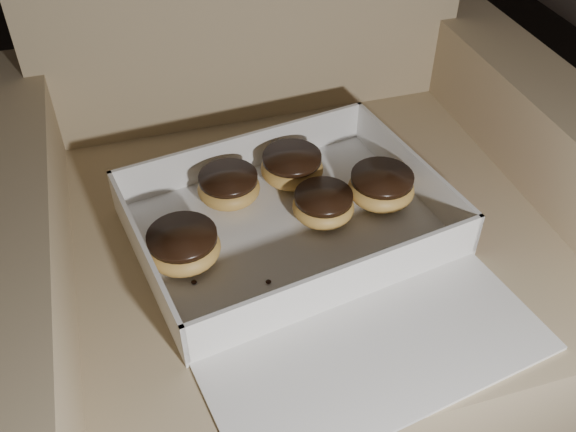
{
  "coord_description": "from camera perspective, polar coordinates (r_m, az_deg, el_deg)",
  "views": [
    {
      "loc": [
        0.4,
        -0.51,
        1.0
      ],
      "look_at": [
        0.59,
        0.1,
        0.43
      ],
      "focal_mm": 40.0,
      "sensor_mm": 36.0,
      "label": 1
    }
  ],
  "objects": [
    {
      "name": "armchair",
      "position": [
        1.02,
        0.52,
        -3.07
      ],
      "size": [
        0.87,
        0.73,
        0.91
      ],
      "color": "tan",
      "rests_on": "floor"
    },
    {
      "name": "bakery_box",
      "position": [
        0.84,
        1.49,
        -2.38
      ],
      "size": [
        0.47,
        0.53,
        0.07
      ],
      "rotation": [
        0.0,
        0.0,
        0.17
      ],
      "color": "white",
      "rests_on": "armchair"
    },
    {
      "name": "donut_a",
      "position": [
        0.82,
        -9.29,
        -2.68
      ],
      "size": [
        0.09,
        0.09,
        0.05
      ],
      "color": "gold",
      "rests_on": "bakery_box"
    },
    {
      "name": "donut_b",
      "position": [
        0.91,
        8.29,
        2.56
      ],
      "size": [
        0.09,
        0.09,
        0.05
      ],
      "color": "gold",
      "rests_on": "bakery_box"
    },
    {
      "name": "donut_c",
      "position": [
        0.94,
        0.35,
        4.38
      ],
      "size": [
        0.09,
        0.09,
        0.05
      ],
      "color": "gold",
      "rests_on": "bakery_box"
    },
    {
      "name": "donut_d",
      "position": [
        0.91,
        -5.29,
        2.62
      ],
      "size": [
        0.09,
        0.09,
        0.04
      ],
      "color": "gold",
      "rests_on": "bakery_box"
    },
    {
      "name": "donut_e",
      "position": [
        0.87,
        3.15,
        0.97
      ],
      "size": [
        0.08,
        0.08,
        0.04
      ],
      "color": "gold",
      "rests_on": "bakery_box"
    },
    {
      "name": "crumb_a",
      "position": [
        0.91,
        8.95,
        0.96
      ],
      "size": [
        0.01,
        0.01,
        0.0
      ],
      "primitive_type": "ellipsoid",
      "color": "black",
      "rests_on": "bakery_box"
    },
    {
      "name": "crumb_b",
      "position": [
        0.83,
        -7.34,
        -4.1
      ],
      "size": [
        0.01,
        0.01,
        0.0
      ],
      "primitive_type": "ellipsoid",
      "color": "black",
      "rests_on": "bakery_box"
    },
    {
      "name": "crumb_c",
      "position": [
        0.8,
        -1.75,
        -5.86
      ],
      "size": [
        0.01,
        0.01,
        0.0
      ],
      "primitive_type": "ellipsoid",
      "color": "black",
      "rests_on": "bakery_box"
    },
    {
      "name": "crumb_d",
      "position": [
        0.81,
        -8.36,
        -5.83
      ],
      "size": [
        0.01,
        0.01,
        0.0
      ],
      "primitive_type": "ellipsoid",
      "color": "black",
      "rests_on": "bakery_box"
    }
  ]
}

